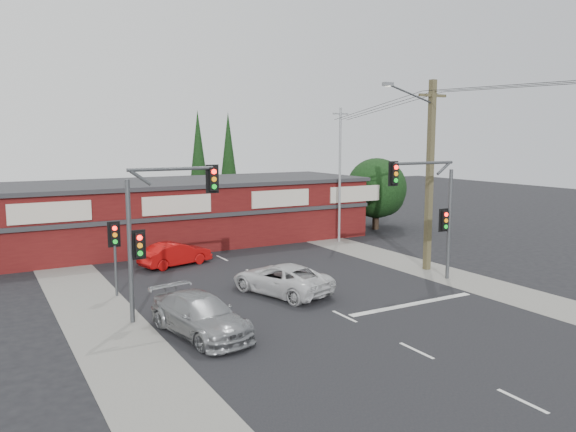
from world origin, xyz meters
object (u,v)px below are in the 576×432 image
silver_suv (200,315)px  red_sedan (175,254)px  white_suv (281,279)px  shop_building (173,212)px  utility_pole (428,169)px

silver_suv → red_sedan: 11.39m
white_suv → shop_building: size_ratio=0.18×
white_suv → shop_building: shop_building is taller
silver_suv → red_sedan: size_ratio=1.23×
shop_building → utility_pole: utility_pole is taller
silver_suv → white_suv: bearing=22.9°
red_sedan → utility_pole: utility_pole is taller
red_sedan → silver_suv: bearing=151.0°
silver_suv → utility_pole: utility_pole is taller
red_sedan → white_suv: bearing=-178.2°
red_sedan → shop_building: shop_building is taller
utility_pole → shop_building: bearing=123.8°
shop_building → silver_suv: bearing=-105.0°
white_suv → utility_pole: size_ratio=0.50×
white_suv → red_sedan: size_ratio=1.23×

